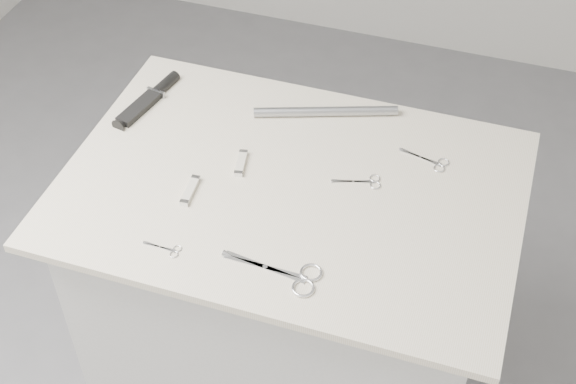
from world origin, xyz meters
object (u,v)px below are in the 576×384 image
(embroidery_scissors_a, at_px, (365,182))
(sheathed_knife, at_px, (151,97))
(pocket_knife_b, at_px, (241,163))
(metal_rail, at_px, (326,111))
(tiny_scissors, at_px, (167,249))
(plinth, at_px, (290,315))
(large_shears, at_px, (292,275))
(embroidery_scissors_b, at_px, (432,162))
(pocket_knife_a, at_px, (190,191))

(embroidery_scissors_a, bearing_deg, sheathed_knife, 151.14)
(pocket_knife_b, relative_size, metal_rail, 0.24)
(embroidery_scissors_a, distance_m, tiny_scissors, 0.46)
(plinth, distance_m, large_shears, 0.54)
(embroidery_scissors_b, relative_size, metal_rail, 0.34)
(embroidery_scissors_b, xyz_separation_m, pocket_knife_b, (-0.40, -0.14, 0.00))
(large_shears, bearing_deg, embroidery_scissors_b, 68.96)
(tiny_scissors, relative_size, pocket_knife_b, 0.98)
(tiny_scissors, height_order, sheathed_knife, sheathed_knife)
(pocket_knife_b, bearing_deg, sheathed_knife, 50.96)
(large_shears, bearing_deg, sheathed_knife, 144.10)
(large_shears, xyz_separation_m, pocket_knife_a, (-0.28, 0.15, 0.00))
(pocket_knife_a, xyz_separation_m, pocket_knife_b, (0.07, 0.12, -0.00))
(embroidery_scissors_a, xyz_separation_m, metal_rail, (-0.15, 0.20, 0.01))
(plinth, relative_size, embroidery_scissors_b, 7.74)
(pocket_knife_b, bearing_deg, tiny_scissors, 158.20)
(large_shears, distance_m, pocket_knife_b, 0.34)
(tiny_scissors, distance_m, pocket_knife_a, 0.17)
(embroidery_scissors_a, relative_size, tiny_scissors, 1.34)
(large_shears, xyz_separation_m, metal_rail, (-0.08, 0.50, 0.01))
(large_shears, xyz_separation_m, embroidery_scissors_a, (0.07, 0.30, -0.00))
(embroidery_scissors_b, xyz_separation_m, tiny_scissors, (-0.46, -0.43, -0.00))
(metal_rail, bearing_deg, embroidery_scissors_a, -53.06)
(plinth, relative_size, sheathed_knife, 4.10)
(sheathed_knife, bearing_deg, embroidery_scissors_b, -79.26)
(embroidery_scissors_a, bearing_deg, plinth, -175.13)
(metal_rail, bearing_deg, embroidery_scissors_b, -17.31)
(tiny_scissors, bearing_deg, pocket_knife_a, 98.54)
(tiny_scissors, bearing_deg, embroidery_scissors_b, 44.45)
(large_shears, bearing_deg, embroidery_scissors_a, 81.47)
(embroidery_scissors_a, xyz_separation_m, pocket_knife_b, (-0.28, -0.03, 0.00))
(large_shears, bearing_deg, pocket_knife_b, 131.98)
(sheathed_knife, xyz_separation_m, metal_rail, (0.42, 0.08, 0.00))
(plinth, height_order, sheathed_knife, sheathed_knife)
(embroidery_scissors_b, height_order, pocket_knife_a, pocket_knife_a)
(embroidery_scissors_a, distance_m, pocket_knife_a, 0.38)
(embroidery_scissors_a, xyz_separation_m, tiny_scissors, (-0.33, -0.32, -0.00))
(plinth, relative_size, pocket_knife_b, 10.99)
(tiny_scissors, bearing_deg, sheathed_knife, 120.19)
(plinth, bearing_deg, embroidery_scissors_a, 21.78)
(pocket_knife_a, bearing_deg, metal_rail, -34.99)
(embroidery_scissors_b, relative_size, pocket_knife_a, 1.30)
(large_shears, bearing_deg, metal_rail, 103.25)
(plinth, relative_size, large_shears, 4.45)
(embroidery_scissors_b, bearing_deg, metal_rail, 176.34)
(embroidery_scissors_b, height_order, metal_rail, metal_rail)
(plinth, distance_m, embroidery_scissors_a, 0.50)
(large_shears, xyz_separation_m, pocket_knife_b, (-0.21, 0.27, 0.00))
(embroidery_scissors_a, distance_m, embroidery_scissors_b, 0.17)
(plinth, height_order, embroidery_scissors_b, embroidery_scissors_b)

